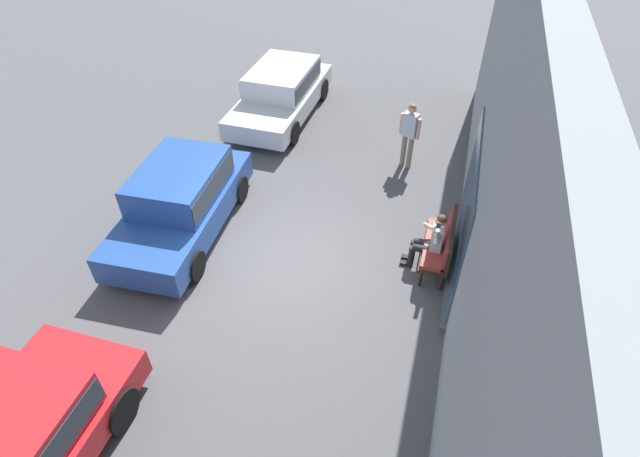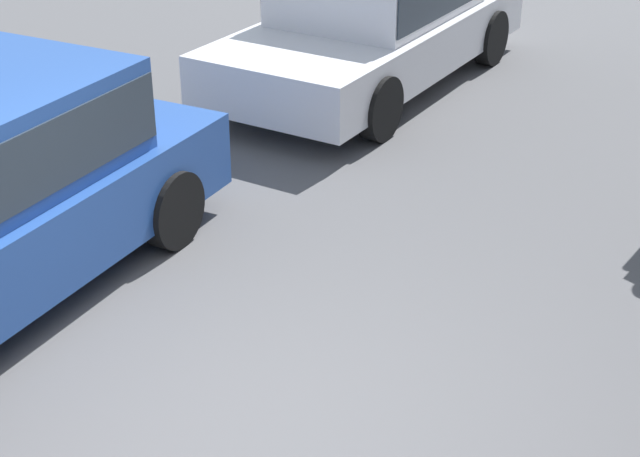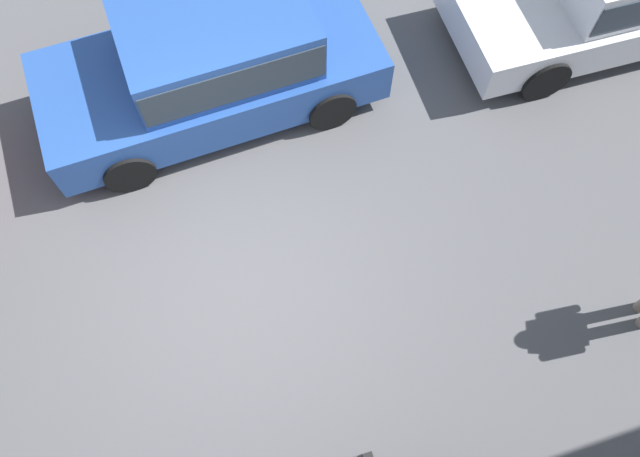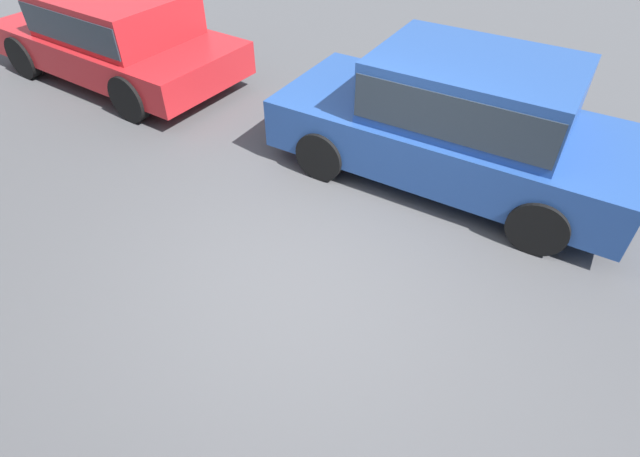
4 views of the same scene
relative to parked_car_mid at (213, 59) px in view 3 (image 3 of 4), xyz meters
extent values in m
plane|color=#4C4C4F|center=(0.38, 2.52, -0.82)|extent=(60.00, 60.00, 0.00)
cylinder|color=black|center=(-3.96, 1.13, -0.49)|extent=(0.65, 0.19, 0.64)
cube|color=#23478E|center=(0.07, 0.00, -0.28)|extent=(4.20, 1.96, 0.60)
cube|color=#23478E|center=(-0.09, -0.01, 0.36)|extent=(2.22, 1.64, 0.68)
cube|color=#28333D|center=(-0.09, -0.01, 0.36)|extent=(2.18, 1.67, 0.48)
cylinder|color=black|center=(1.30, 0.90, -0.51)|extent=(0.63, 0.21, 0.62)
cylinder|color=black|center=(1.39, -0.75, -0.51)|extent=(0.63, 0.21, 0.62)
cylinder|color=black|center=(-1.24, 0.76, -0.51)|extent=(0.63, 0.21, 0.62)
cylinder|color=black|center=(-1.15, -0.89, -0.51)|extent=(0.63, 0.21, 0.62)
camera|label=1|loc=(7.14, 5.12, 6.39)|focal=28.00mm
camera|label=2|loc=(3.96, 5.12, 2.82)|focal=55.00mm
camera|label=3|loc=(0.27, 5.12, 5.85)|focal=35.00mm
camera|label=4|loc=(-1.55, 5.12, 2.78)|focal=28.00mm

